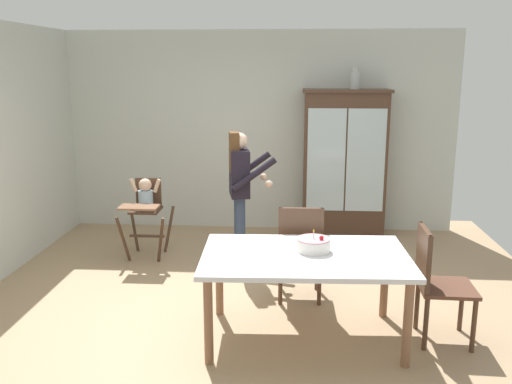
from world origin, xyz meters
TOP-DOWN VIEW (x-y plane):
  - ground_plane at (0.00, 0.00)m, footprint 6.24×6.24m
  - wall_back at (0.00, 2.63)m, footprint 5.32×0.06m
  - china_cabinet at (1.16, 2.37)m, footprint 1.13×0.48m
  - ceramic_vase at (1.25, 2.37)m, footprint 0.13×0.13m
  - high_chair_with_toddler at (-1.24, 1.30)m, footprint 0.58×0.68m
  - adult_person at (-0.10, 1.06)m, footprint 0.57×0.56m
  - dining_table at (0.59, -0.60)m, footprint 1.71×1.10m
  - birthday_cake at (0.66, -0.51)m, footprint 0.28×0.28m
  - dining_chair_far_side at (0.56, 0.14)m, footprint 0.45×0.45m
  - dining_chair_right_end at (1.65, -0.55)m, footprint 0.45×0.45m

SIDE VIEW (x-z plane):
  - ground_plane at x=0.00m, z-range 0.00..0.00m
  - dining_chair_far_side at x=0.56m, z-range 0.08..1.04m
  - dining_chair_right_end at x=1.65m, z-range 0.08..1.04m
  - high_chair_with_toddler at x=-1.24m, z-range 0.18..1.13m
  - dining_table at x=0.59m, z-range 0.29..1.03m
  - birthday_cake at x=0.66m, z-range 0.70..0.89m
  - adult_person at x=-0.10m, z-range 0.20..1.73m
  - china_cabinet at x=1.16m, z-range 0.01..1.95m
  - wall_back at x=0.00m, z-range 0.00..2.70m
  - ceramic_vase at x=1.25m, z-range 1.92..2.19m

